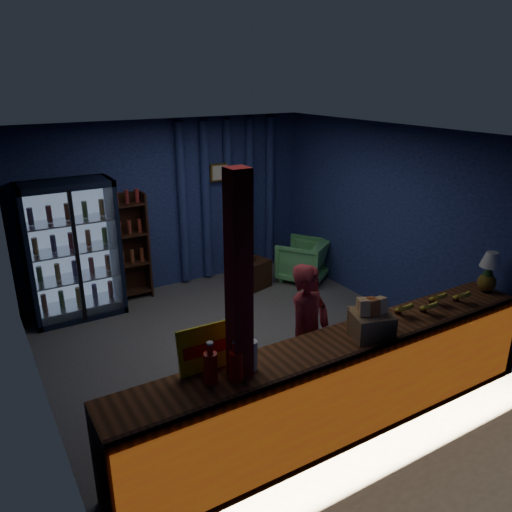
{
  "coord_description": "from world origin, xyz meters",
  "views": [
    {
      "loc": [
        -2.69,
        -4.88,
        3.19
      ],
      "look_at": [
        0.12,
        -0.2,
        1.2
      ],
      "focal_mm": 35.0,
      "sensor_mm": 36.0,
      "label": 1
    }
  ],
  "objects": [
    {
      "name": "support_post",
      "position": [
        -1.05,
        -1.9,
        1.3
      ],
      "size": [
        0.16,
        0.16,
        2.6
      ],
      "primitive_type": "cube",
      "color": "maroon",
      "rests_on": "ground"
    },
    {
      "name": "pineapple",
      "position": [
        2.05,
        -1.88,
        1.09
      ],
      "size": [
        0.2,
        0.2,
        0.34
      ],
      "color": "olive",
      "rests_on": "counter"
    },
    {
      "name": "ground",
      "position": [
        0.0,
        0.0,
        0.0
      ],
      "size": [
        4.6,
        4.6,
        0.0
      ],
      "primitive_type": "plane",
      "color": "#515154",
      "rests_on": "ground"
    },
    {
      "name": "bottle_shelf",
      "position": [
        -0.7,
        2.06,
        0.79
      ],
      "size": [
        0.5,
        0.28,
        1.6
      ],
      "color": "#351D11",
      "rests_on": "ground"
    },
    {
      "name": "shopkeeper",
      "position": [
        -0.0,
        -1.4,
        0.76
      ],
      "size": [
        0.64,
        0.52,
        1.51
      ],
      "primitive_type": "imported",
      "rotation": [
        0.0,
        0.0,
        0.33
      ],
      "color": "maroon",
      "rests_on": "ground"
    },
    {
      "name": "banana_bunches",
      "position": [
        1.2,
        -1.86,
        1.03
      ],
      "size": [
        0.95,
        0.28,
        0.15
      ],
      "color": "gold",
      "rests_on": "counter"
    },
    {
      "name": "curtain_folds",
      "position": [
        1.0,
        2.14,
        1.3
      ],
      "size": [
        1.74,
        0.14,
        2.5
      ],
      "color": "navy",
      "rests_on": "room_walls"
    },
    {
      "name": "beverage_cooler",
      "position": [
        -1.55,
        1.92,
        0.93
      ],
      "size": [
        1.2,
        0.62,
        1.9
      ],
      "color": "black",
      "rests_on": "ground"
    },
    {
      "name": "yellow_sign",
      "position": [
        -1.24,
        -1.68,
        1.14
      ],
      "size": [
        0.47,
        0.11,
        0.38
      ],
      "color": "yellow",
      "rests_on": "counter"
    },
    {
      "name": "soda_bottles",
      "position": [
        -1.11,
        -1.9,
        1.09
      ],
      "size": [
        0.47,
        0.19,
        0.35
      ],
      "color": "red",
      "rests_on": "counter"
    },
    {
      "name": "snack_box_centre",
      "position": [
        0.32,
        -1.89,
        1.07
      ],
      "size": [
        0.39,
        0.36,
        0.34
      ],
      "color": "#9C6C4B",
      "rests_on": "counter"
    },
    {
      "name": "room_walls",
      "position": [
        0.0,
        0.0,
        1.57
      ],
      "size": [
        4.6,
        4.6,
        4.6
      ],
      "color": "navy",
      "rests_on": "ground"
    },
    {
      "name": "side_table",
      "position": [
        1.03,
        1.41,
        0.23
      ],
      "size": [
        0.57,
        0.47,
        0.54
      ],
      "color": "#351D11",
      "rests_on": "ground"
    },
    {
      "name": "green_chair",
      "position": [
        1.9,
        1.27,
        0.34
      ],
      "size": [
        1.01,
        1.02,
        0.68
      ],
      "primitive_type": "imported",
      "rotation": [
        0.0,
        0.0,
        3.72
      ],
      "color": "#5FBE6C",
      "rests_on": "ground"
    },
    {
      "name": "framed_picture",
      "position": [
        0.85,
        2.1,
        1.75
      ],
      "size": [
        0.36,
        0.04,
        0.28
      ],
      "color": "gold",
      "rests_on": "room_walls"
    },
    {
      "name": "counter",
      "position": [
        0.0,
        -1.91,
        0.48
      ],
      "size": [
        4.4,
        0.57,
        0.99
      ],
      "color": "brown",
      "rests_on": "ground"
    },
    {
      "name": "table_lamp",
      "position": [
        2.05,
        -1.89,
        1.31
      ],
      "size": [
        0.24,
        0.24,
        0.46
      ],
      "color": "black",
      "rests_on": "counter"
    },
    {
      "name": "pastry_tray",
      "position": [
        0.4,
        -1.83,
        0.97
      ],
      "size": [
        0.41,
        0.41,
        0.07
      ],
      "color": "silver",
      "rests_on": "counter"
    },
    {
      "name": "snack_box_left",
      "position": [
        0.27,
        -1.98,
        1.08
      ],
      "size": [
        0.42,
        0.38,
        0.37
      ],
      "color": "#9C6C4B",
      "rests_on": "counter"
    }
  ]
}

